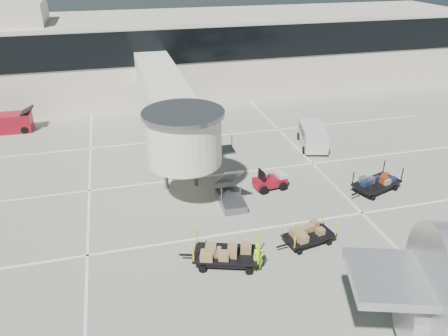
{
  "coord_description": "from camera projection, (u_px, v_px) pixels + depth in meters",
  "views": [
    {
      "loc": [
        -7.7,
        -17.44,
        14.39
      ],
      "look_at": [
        -1.54,
        6.15,
        2.0
      ],
      "focal_mm": 35.0,
      "sensor_mm": 36.0,
      "label": 1
    }
  ],
  "objects": [
    {
      "name": "suitcase_cart",
      "position": [
        377.0,
        184.0,
        28.53
      ],
      "size": [
        3.99,
        2.55,
        1.54
      ],
      "rotation": [
        0.0,
        0.0,
        0.33
      ],
      "color": "black",
      "rests_on": "ground"
    },
    {
      "name": "box_cart_near",
      "position": [
        309.0,
        235.0,
        23.43
      ],
      "size": [
        3.43,
        1.82,
        1.31
      ],
      "rotation": [
        0.0,
        0.0,
        0.18
      ],
      "color": "black",
      "rests_on": "ground"
    },
    {
      "name": "box_cart_far",
      "position": [
        227.0,
        254.0,
        21.92
      ],
      "size": [
        4.11,
        2.6,
        1.59
      ],
      "rotation": [
        0.0,
        0.0,
        -0.32
      ],
      "color": "black",
      "rests_on": "ground"
    },
    {
      "name": "belt_loader",
      "position": [
        7.0,
        123.0,
        37.65
      ],
      "size": [
        4.37,
        1.86,
        2.08
      ],
      "rotation": [
        0.0,
        0.0,
        -0.03
      ],
      "color": "maroon",
      "rests_on": "ground"
    },
    {
      "name": "terminal",
      "position": [
        179.0,
        53.0,
        47.18
      ],
      "size": [
        64.0,
        12.11,
        15.2
      ],
      "color": "beige",
      "rests_on": "ground"
    },
    {
      "name": "ground",
      "position": [
        281.0,
        248.0,
        23.3
      ],
      "size": [
        140.0,
        140.0,
        0.0
      ],
      "primitive_type": "plane",
      "color": "#A8A496",
      "rests_on": "ground"
    },
    {
      "name": "minivan",
      "position": [
        313.0,
        134.0,
        34.88
      ],
      "size": [
        2.82,
        4.62,
        1.64
      ],
      "rotation": [
        0.0,
        0.0,
        -0.27
      ],
      "color": "silver",
      "rests_on": "ground"
    },
    {
      "name": "lane_markings",
      "position": [
        225.0,
        172.0,
        31.19
      ],
      "size": [
        40.0,
        30.0,
        0.02
      ],
      "color": "white",
      "rests_on": "ground"
    },
    {
      "name": "baggage_tug",
      "position": [
        271.0,
        181.0,
        28.9
      ],
      "size": [
        2.28,
        1.61,
        1.42
      ],
      "rotation": [
        0.0,
        0.0,
        0.12
      ],
      "color": "maroon",
      "rests_on": "ground"
    },
    {
      "name": "ground_worker",
      "position": [
        258.0,
        257.0,
        21.36
      ],
      "size": [
        0.6,
        0.41,
        1.61
      ],
      "primitive_type": "imported",
      "rotation": [
        0.0,
        0.0,
        0.04
      ],
      "color": "#91FF1A",
      "rests_on": "ground"
    },
    {
      "name": "jet_bridge",
      "position": [
        169.0,
        106.0,
        31.04
      ],
      "size": [
        5.7,
        20.4,
        6.03
      ],
      "color": "white",
      "rests_on": "ground"
    }
  ]
}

